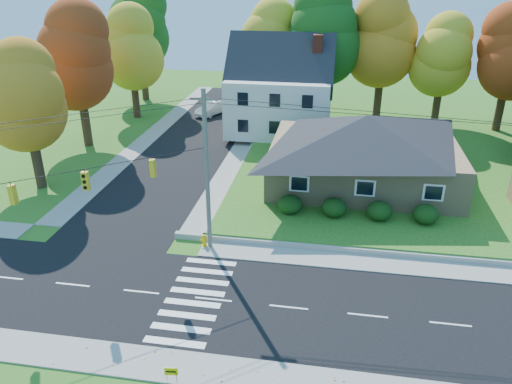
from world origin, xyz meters
TOP-DOWN VIEW (x-y plane):
  - ground at (0.00, 0.00)m, footprint 120.00×120.00m
  - road_main at (0.00, 0.00)m, footprint 90.00×8.00m
  - road_cross at (-8.00, 26.00)m, footprint 8.00×44.00m
  - sidewalk_north at (0.00, 5.00)m, footprint 90.00×2.00m
  - sidewalk_south at (0.00, -5.00)m, footprint 90.00×2.00m
  - lawn at (13.00, 21.00)m, footprint 30.00×30.00m
  - ranch_house at (8.00, 16.00)m, footprint 14.60×10.60m
  - colonial_house at (0.04, 28.00)m, footprint 10.40×8.40m
  - hedge_row at (7.50, 9.80)m, footprint 10.70×1.70m
  - traffic_infrastructure at (-0.15, 1.35)m, footprint 38.10×10.66m
  - tree_lot_0 at (-2.00, 34.00)m, footprint 6.72×6.72m
  - tree_lot_1 at (4.00, 33.00)m, footprint 7.84×7.84m
  - tree_lot_2 at (10.00, 34.00)m, footprint 7.28×7.28m
  - tree_lot_3 at (16.00, 33.00)m, footprint 6.16×6.16m
  - tree_lot_4 at (22.00, 32.00)m, footprint 6.72×6.72m
  - tree_west_0 at (-17.00, 12.00)m, footprint 6.16×6.16m
  - tree_west_1 at (-18.00, 22.00)m, footprint 7.28×7.28m
  - tree_west_2 at (-17.00, 32.00)m, footprint 6.72×6.72m
  - tree_west_3 at (-19.00, 40.00)m, footprint 7.84×7.84m
  - white_car at (-8.68, 34.38)m, footprint 3.46×4.93m
  - fire_hydrant at (-1.87, 5.22)m, footprint 0.48×0.37m
  - yard_sign at (-0.37, -5.78)m, footprint 0.58×0.10m

SIDE VIEW (x-z plane):
  - ground at x=0.00m, z-range 0.00..0.00m
  - road_main at x=0.00m, z-range 0.00..0.02m
  - road_cross at x=-8.00m, z-range 0.00..0.02m
  - sidewalk_north at x=0.00m, z-range 0.00..0.08m
  - sidewalk_south at x=0.00m, z-range 0.00..0.08m
  - lawn at x=13.00m, z-range 0.00..0.50m
  - fire_hydrant at x=-1.87m, z-range -0.02..0.82m
  - yard_sign at x=-0.37m, z-range 0.15..0.87m
  - white_car at x=-8.68m, z-range 0.02..1.56m
  - hedge_row at x=7.50m, z-range 0.50..1.77m
  - ranch_house at x=8.00m, z-range 0.57..5.97m
  - colonial_house at x=0.04m, z-range -0.22..9.38m
  - traffic_infrastructure at x=-0.15m, z-range 0.15..10.15m
  - tree_west_0 at x=-17.00m, z-range 1.42..12.89m
  - tree_lot_3 at x=16.00m, z-range 1.92..13.39m
  - tree_west_2 at x=-17.00m, z-range 1.55..14.06m
  - tree_lot_0 at x=-2.00m, z-range 2.05..14.56m
  - tree_lot_4 at x=22.00m, z-range 2.05..14.56m
  - tree_west_1 at x=-18.00m, z-range 1.68..15.24m
  - tree_lot_2 at x=10.00m, z-range 2.18..15.74m
  - tree_west_3 at x=-19.00m, z-range 1.81..16.41m
  - tree_lot_1 at x=4.00m, z-range 2.31..16.91m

